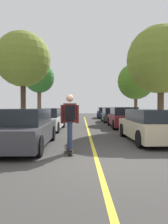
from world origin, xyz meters
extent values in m
plane|color=#3D3A38|center=(0.00, 0.00, 0.00)|extent=(80.00, 80.00, 0.00)
cube|color=gold|center=(0.00, 4.00, 0.00)|extent=(0.12, 39.20, 0.01)
cube|color=#38383D|center=(-2.54, 2.08, 0.51)|extent=(1.83, 4.40, 0.66)
cube|color=black|center=(-2.54, 2.18, 1.12)|extent=(1.61, 2.72, 0.57)
cylinder|color=black|center=(-1.69, 0.59, 0.32)|extent=(0.22, 0.64, 0.64)
cylinder|color=black|center=(-1.70, 3.58, 0.32)|extent=(0.22, 0.64, 0.64)
cylinder|color=black|center=(-3.40, 3.58, 0.32)|extent=(0.22, 0.64, 0.64)
cube|color=white|center=(-2.54, 7.76, 0.50)|extent=(1.82, 4.62, 0.64)
cube|color=black|center=(-2.54, 7.91, 1.10)|extent=(1.58, 3.05, 0.55)
cylinder|color=black|center=(-1.78, 6.15, 0.32)|extent=(0.23, 0.64, 0.64)
cylinder|color=black|center=(-3.38, 6.18, 0.32)|extent=(0.23, 0.64, 0.64)
cylinder|color=black|center=(-1.71, 9.33, 0.32)|extent=(0.23, 0.64, 0.64)
cylinder|color=black|center=(-3.31, 9.37, 0.32)|extent=(0.23, 0.64, 0.64)
cube|color=#BCAD89|center=(2.54, 3.35, 0.52)|extent=(1.95, 4.34, 0.69)
cube|color=black|center=(2.55, 3.12, 1.11)|extent=(1.70, 2.92, 0.49)
cylinder|color=black|center=(1.64, 4.80, 0.32)|extent=(0.23, 0.64, 0.64)
cylinder|color=black|center=(3.40, 4.82, 0.32)|extent=(0.23, 0.64, 0.64)
cylinder|color=black|center=(1.69, 1.88, 0.32)|extent=(0.23, 0.64, 0.64)
cube|color=maroon|center=(2.54, 9.31, 0.53)|extent=(1.87, 4.46, 0.70)
cube|color=black|center=(2.54, 9.27, 1.16)|extent=(1.61, 2.71, 0.55)
cylinder|color=black|center=(1.76, 10.83, 0.32)|extent=(0.24, 0.65, 0.64)
cylinder|color=black|center=(3.40, 10.79, 0.32)|extent=(0.24, 0.65, 0.64)
cylinder|color=black|center=(1.68, 7.82, 0.32)|extent=(0.24, 0.65, 0.64)
cylinder|color=black|center=(3.32, 7.78, 0.32)|extent=(0.24, 0.65, 0.64)
cube|color=#38383D|center=(2.54, 14.72, 0.48)|extent=(1.81, 4.14, 0.60)
cube|color=black|center=(2.54, 14.69, 1.07)|extent=(1.59, 2.72, 0.57)
cylinder|color=black|center=(1.70, 16.09, 0.32)|extent=(0.22, 0.64, 0.64)
cylinder|color=black|center=(3.38, 16.09, 0.32)|extent=(0.22, 0.64, 0.64)
cylinder|color=black|center=(1.71, 13.35, 0.32)|extent=(0.22, 0.64, 0.64)
cylinder|color=black|center=(3.38, 13.35, 0.32)|extent=(0.22, 0.64, 0.64)
cube|color=navy|center=(2.54, 21.39, 0.54)|extent=(1.87, 4.68, 0.71)
cube|color=black|center=(2.54, 21.26, 1.13)|extent=(1.61, 3.06, 0.47)
cylinder|color=black|center=(1.80, 23.03, 0.32)|extent=(0.24, 0.65, 0.64)
cylinder|color=black|center=(3.39, 22.98, 0.32)|extent=(0.24, 0.65, 0.64)
cylinder|color=black|center=(1.69, 19.81, 0.32)|extent=(0.24, 0.65, 0.64)
cylinder|color=black|center=(3.29, 19.76, 0.32)|extent=(0.24, 0.65, 0.64)
cylinder|color=#3D2D1E|center=(-4.77, 10.27, 2.03)|extent=(0.39, 0.39, 3.77)
sphere|color=olive|center=(-4.77, 10.27, 5.00)|extent=(4.10, 4.10, 4.10)
cylinder|color=brown|center=(-4.77, 16.31, 1.79)|extent=(0.40, 0.40, 3.30)
sphere|color=#2D6B28|center=(-4.77, 16.31, 4.45)|extent=(3.11, 3.11, 3.11)
cylinder|color=#4C3823|center=(4.77, 8.15, 1.66)|extent=(0.41, 0.41, 3.04)
sphere|color=olive|center=(4.77, 8.15, 4.55)|extent=(4.42, 4.42, 4.42)
cylinder|color=brown|center=(4.77, 14.46, 1.58)|extent=(0.31, 0.31, 2.89)
sphere|color=#4C7A23|center=(4.77, 14.46, 3.90)|extent=(3.46, 3.46, 3.46)
cylinder|color=#B2140F|center=(-4.04, 5.66, 0.42)|extent=(0.20, 0.20, 0.55)
sphere|color=#B2140F|center=(-4.04, 5.66, 0.75)|extent=(0.18, 0.18, 0.18)
cube|color=black|center=(-0.79, 1.04, 0.09)|extent=(0.30, 0.86, 0.02)
cylinder|color=beige|center=(-0.92, 1.37, 0.03)|extent=(0.03, 0.06, 0.06)
cylinder|color=beige|center=(-0.73, 1.39, 0.03)|extent=(0.03, 0.06, 0.06)
cylinder|color=beige|center=(-0.85, 0.70, 0.03)|extent=(0.03, 0.06, 0.06)
cylinder|color=beige|center=(-0.66, 0.71, 0.03)|extent=(0.03, 0.06, 0.06)
cube|color=#99999E|center=(-0.82, 1.38, 0.07)|extent=(0.10, 0.05, 0.02)
cube|color=#99999E|center=(-0.76, 0.70, 0.07)|extent=(0.10, 0.05, 0.02)
cube|color=black|center=(-0.81, 1.26, 0.13)|extent=(0.13, 0.27, 0.06)
cube|color=black|center=(-0.77, 0.82, 0.13)|extent=(0.13, 0.27, 0.06)
cylinder|color=#283351|center=(-0.80, 1.16, 0.60)|extent=(0.16, 0.16, 0.88)
cylinder|color=#283351|center=(-0.78, 0.92, 0.60)|extent=(0.16, 0.16, 0.88)
cube|color=#511919|center=(-0.79, 1.04, 1.28)|extent=(0.42, 0.26, 0.60)
sphere|color=tan|center=(-0.79, 1.04, 1.75)|extent=(0.23, 0.23, 0.23)
cylinder|color=#511919|center=(-1.03, 1.02, 1.24)|extent=(0.10, 0.10, 0.58)
cylinder|color=#511919|center=(-0.55, 1.07, 1.24)|extent=(0.10, 0.10, 0.58)
cube|color=black|center=(-0.77, 0.84, 1.30)|extent=(0.32, 0.21, 0.44)
camera|label=1|loc=(-0.43, -5.62, 1.48)|focal=33.90mm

